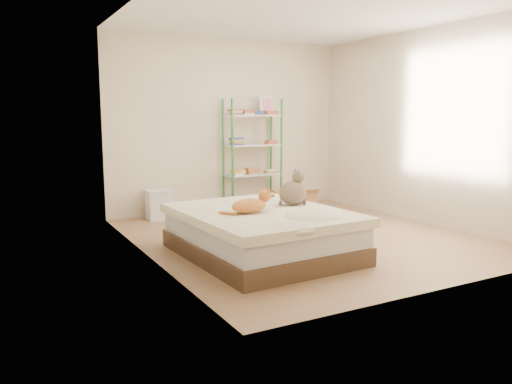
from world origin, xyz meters
TOP-DOWN VIEW (x-y plane):
  - room at (0.00, 0.00)m, footprint 3.81×4.21m
  - bed at (-0.85, -0.47)m, footprint 1.58×1.94m
  - orange_cat at (-1.03, -0.54)m, footprint 0.49×0.30m
  - grey_cat at (-0.40, -0.36)m, footprint 0.36×0.31m
  - shelf_unit at (0.31, 1.88)m, footprint 0.88×0.36m
  - cardboard_box at (0.51, 1.02)m, footprint 0.66×0.66m
  - white_bin at (-1.21, 1.85)m, footprint 0.36×0.32m

SIDE VIEW (x-z plane):
  - cardboard_box at x=0.51m, z-range -0.03..0.42m
  - white_bin at x=-1.21m, z-range 0.00..0.42m
  - bed at x=-0.85m, z-range 0.00..0.48m
  - orange_cat at x=-1.03m, z-range 0.48..0.66m
  - grey_cat at x=-0.40m, z-range 0.48..0.86m
  - shelf_unit at x=0.31m, z-range 0.00..1.74m
  - room at x=0.00m, z-range 0.00..2.61m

